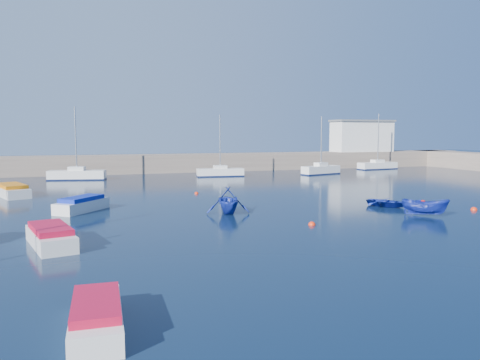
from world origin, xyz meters
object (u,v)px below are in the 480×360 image
object	(u,v)px
motorboat_1	(82,204)
dinghy_center	(387,202)
sailboat_5	(77,175)
sailboat_6	(220,172)
dinghy_right	(425,207)
dinghy_left	(228,200)
motorboat_3	(97,316)
motorboat_2	(12,191)
sailboat_7	(321,170)
sailboat_8	(377,165)
harbor_office	(362,137)
motorboat_0	(51,236)

from	to	relation	value
motorboat_1	dinghy_center	world-z (taller)	motorboat_1
sailboat_5	dinghy_center	world-z (taller)	sailboat_5
sailboat_6	dinghy_right	distance (m)	33.42
dinghy_center	dinghy_left	size ratio (longest dim) A/B	0.88
motorboat_3	motorboat_2	bearing A→B (deg)	103.33
sailboat_5	sailboat_7	xyz separation A→B (m)	(32.03, -2.65, 0.01)
sailboat_8	motorboat_3	bearing A→B (deg)	131.64
motorboat_1	dinghy_center	size ratio (longest dim) A/B	1.43
motorboat_2	motorboat_3	world-z (taller)	motorboat_2
dinghy_right	harbor_office	bearing A→B (deg)	14.63
motorboat_3	motorboat_1	bearing A→B (deg)	93.25
motorboat_2	motorboat_3	bearing A→B (deg)	-99.69
motorboat_1	motorboat_3	xyz separation A→B (m)	(0.38, -21.99, -0.08)
motorboat_0	dinghy_center	world-z (taller)	motorboat_0
harbor_office	dinghy_center	distance (m)	44.24
sailboat_7	motorboat_3	xyz separation A→B (m)	(-31.10, -44.02, -0.21)
motorboat_0	motorboat_3	size ratio (longest dim) A/B	1.25
sailboat_5	sailboat_7	world-z (taller)	sailboat_5
sailboat_5	sailboat_8	world-z (taller)	sailboat_5
sailboat_6	dinghy_right	bearing A→B (deg)	-165.15
sailboat_7	dinghy_center	size ratio (longest dim) A/B	2.54
sailboat_5	motorboat_1	xyz separation A→B (m)	(0.54, -24.68, -0.13)
sailboat_6	sailboat_8	xyz separation A→B (m)	(27.11, 3.89, 0.02)
motorboat_1	sailboat_8	bearing A→B (deg)	70.44
sailboat_7	dinghy_center	bearing A→B (deg)	146.17
sailboat_7	motorboat_0	size ratio (longest dim) A/B	1.57
motorboat_0	motorboat_3	xyz separation A→B (m)	(1.89, -11.34, -0.07)
harbor_office	dinghy_left	bearing A→B (deg)	-133.56
motorboat_3	dinghy_center	world-z (taller)	motorboat_3
motorboat_0	dinghy_left	distance (m)	13.10
motorboat_3	dinghy_right	world-z (taller)	dinghy_right
sailboat_6	sailboat_7	bearing A→B (deg)	-90.00
sailboat_6	motorboat_2	world-z (taller)	sailboat_6
motorboat_3	sailboat_8	bearing A→B (deg)	50.50
motorboat_1	dinghy_right	xyz separation A→B (m)	(22.48, -9.50, 0.08)
dinghy_left	sailboat_7	bearing A→B (deg)	61.74
motorboat_0	sailboat_8	bearing A→B (deg)	26.14
sailboat_7	sailboat_8	size ratio (longest dim) A/B	0.91
motorboat_1	dinghy_center	xyz separation A→B (m)	(22.51, -5.21, -0.19)
sailboat_5	dinghy_center	xyz separation A→B (m)	(23.05, -29.89, -0.32)
motorboat_1	dinghy_center	distance (m)	23.10
sailboat_7	sailboat_8	bearing A→B (deg)	-83.04
motorboat_0	motorboat_2	world-z (taller)	motorboat_2
dinghy_center	motorboat_2	bearing A→B (deg)	122.02
motorboat_1	dinghy_left	xyz separation A→B (m)	(9.88, -4.16, 0.42)
motorboat_3	dinghy_left	distance (m)	20.21
dinghy_right	motorboat_2	bearing A→B (deg)	97.44
motorboat_2	dinghy_center	bearing A→B (deg)	-49.74
sailboat_6	harbor_office	bearing A→B (deg)	-65.58
motorboat_0	motorboat_1	size ratio (longest dim) A/B	1.13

